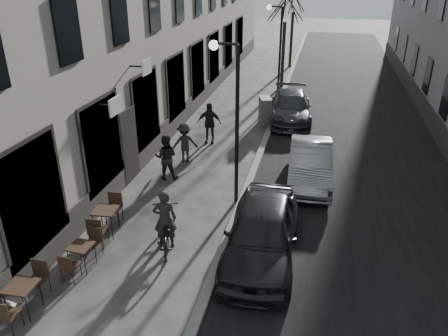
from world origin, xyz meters
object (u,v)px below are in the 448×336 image
at_px(utility_cabinet, 265,111).
at_px(car_near, 262,232).
at_px(streetlamp_far, 277,43).
at_px(pedestrian_mid, 185,143).
at_px(pedestrian_near, 166,157).
at_px(sign_board, 8,294).
at_px(bicycle, 166,230).
at_px(streetlamp_near, 232,108).
at_px(car_mid, 310,163).
at_px(bistro_set_c, 106,219).
at_px(tree_near, 286,8).
at_px(tree_far, 294,0).
at_px(bistro_set_a, 23,296).
at_px(pedestrian_far, 209,123).
at_px(bistro_set_b, 82,254).
at_px(car_far, 291,107).

bearing_deg(utility_cabinet, car_near, -99.71).
height_order(streetlamp_far, pedestrian_mid, streetlamp_far).
xyz_separation_m(streetlamp_far, pedestrian_near, (-2.59, -10.88, -2.33)).
bearing_deg(car_near, sign_board, -150.65).
bearing_deg(utility_cabinet, bicycle, -113.92).
relative_size(pedestrian_mid, car_near, 0.35).
bearing_deg(streetlamp_near, car_mid, 40.42).
height_order(bistro_set_c, bicycle, bicycle).
bearing_deg(streetlamp_far, sign_board, -102.11).
bearing_deg(sign_board, tree_near, 63.26).
height_order(tree_far, bistro_set_a, tree_far).
height_order(pedestrian_near, pedestrian_far, pedestrian_far).
height_order(streetlamp_near, bicycle, streetlamp_near).
bearing_deg(sign_board, bistro_set_b, 45.41).
relative_size(bistro_set_c, bicycle, 0.80).
relative_size(bistro_set_c, pedestrian_far, 0.91).
height_order(bicycle, car_near, car_near).
distance_m(tree_near, bistro_set_a, 21.61).
height_order(streetlamp_near, pedestrian_far, streetlamp_near).
distance_m(tree_near, pedestrian_far, 11.03).
relative_size(utility_cabinet, bicycle, 0.67).
xyz_separation_m(tree_near, bistro_set_a, (-3.47, -20.91, -4.21)).
height_order(streetlamp_far, sign_board, streetlamp_far).
bearing_deg(car_mid, bistro_set_b, -132.99).
xyz_separation_m(pedestrian_mid, car_far, (3.56, 5.85, -0.10)).
relative_size(tree_near, bicycle, 2.87).
bearing_deg(streetlamp_near, bistro_set_b, -124.89).
distance_m(tree_far, bistro_set_b, 25.75).
bearing_deg(bistro_set_a, car_near, 31.58).
height_order(car_mid, car_far, car_mid).
relative_size(tree_near, bistro_set_b, 4.12).
xyz_separation_m(utility_cabinet, pedestrian_mid, (-2.42, -4.94, 0.12)).
distance_m(bistro_set_a, bistro_set_b, 1.76).
bearing_deg(car_near, car_mid, 76.57).
bearing_deg(tree_near, car_far, -80.35).
distance_m(streetlamp_near, car_near, 3.90).
relative_size(car_near, car_mid, 1.08).
bearing_deg(car_mid, tree_far, 94.52).
bearing_deg(tree_far, streetlamp_near, -90.20).
bearing_deg(utility_cabinet, pedestrian_near, -129.16).
bearing_deg(pedestrian_far, car_far, 45.00).
distance_m(bistro_set_c, car_far, 11.93).
relative_size(streetlamp_near, bistro_set_b, 3.68).
bearing_deg(streetlamp_near, bicycle, -113.03).
height_order(sign_board, car_far, car_far).
distance_m(streetlamp_far, car_mid, 10.53).
bearing_deg(car_near, tree_far, 91.71).
bearing_deg(bistro_set_b, utility_cabinet, 79.97).
xyz_separation_m(streetlamp_near, car_far, (1.17, 8.53, -2.48)).
height_order(streetlamp_far, pedestrian_far, streetlamp_far).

